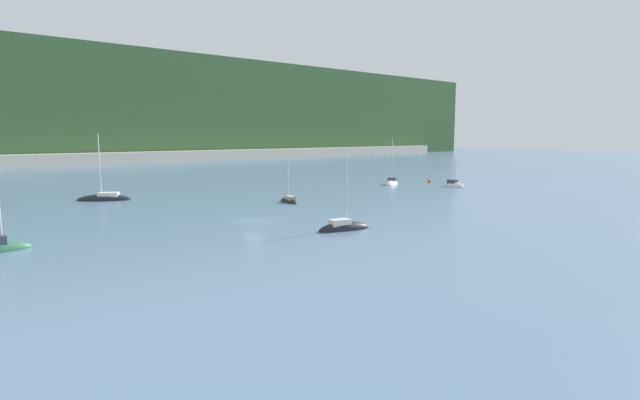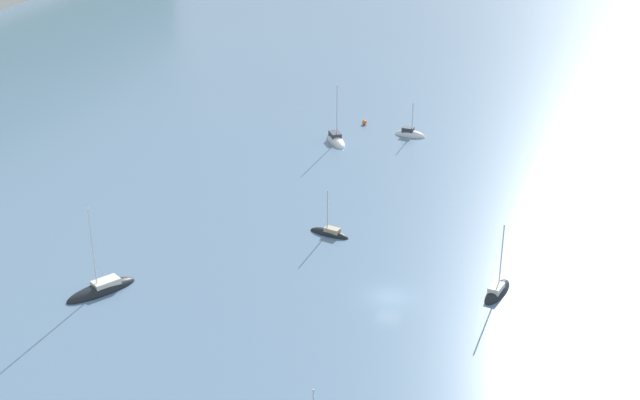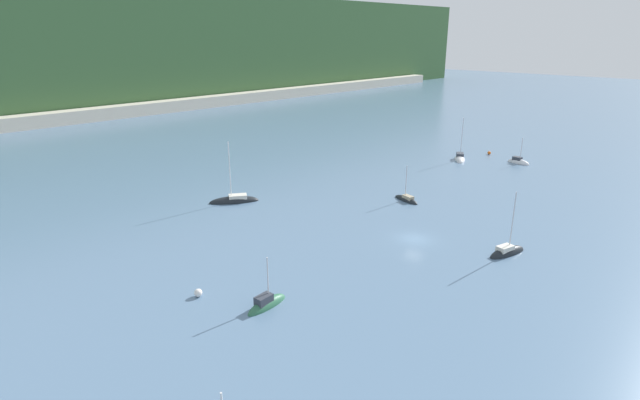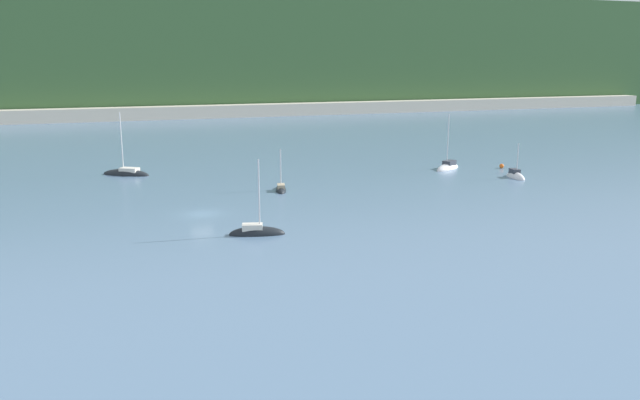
{
  "view_description": "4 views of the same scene",
  "coord_description": "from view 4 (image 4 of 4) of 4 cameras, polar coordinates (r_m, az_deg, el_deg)",
  "views": [
    {
      "loc": [
        -31.29,
        -48.65,
        9.94
      ],
      "look_at": [
        10.87,
        0.81,
        1.42
      ],
      "focal_mm": 28.0,
      "sensor_mm": 36.0,
      "label": 1
    },
    {
      "loc": [
        -81.3,
        -15.77,
        48.39
      ],
      "look_at": [
        15.0,
        11.96,
        3.43
      ],
      "focal_mm": 50.0,
      "sensor_mm": 36.0,
      "label": 2
    },
    {
      "loc": [
        -53.53,
        -33.81,
        26.32
      ],
      "look_at": [
        -2.82,
        14.96,
        2.74
      ],
      "focal_mm": 28.0,
      "sensor_mm": 36.0,
      "label": 3
    },
    {
      "loc": [
        -10.8,
        -73.31,
        18.1
      ],
      "look_at": [
        12.77,
        -6.46,
        2.13
      ],
      "focal_mm": 35.0,
      "sensor_mm": 36.0,
      "label": 4
    }
  ],
  "objects": [
    {
      "name": "ground_plane",
      "position": [
        76.28,
        -10.73,
        -1.25
      ],
      "size": [
        600.0,
        600.0,
        0.0
      ],
      "primitive_type": "plane",
      "color": "slate"
    },
    {
      "name": "hillside_ridge",
      "position": [
        242.92,
        -17.31,
        12.7
      ],
      "size": [
        457.2,
        77.7,
        40.9
      ],
      "color": "#385B33",
      "rests_on": "ground_plane"
    },
    {
      "name": "shore_town_strip",
      "position": [
        201.25,
        -16.43,
        7.59
      ],
      "size": [
        388.62,
        6.0,
        3.93
      ],
      "color": "beige",
      "rests_on": "ground_plane"
    },
    {
      "name": "sailboat_0",
      "position": [
        88.51,
        -3.59,
        0.94
      ],
      "size": [
        2.69,
        5.46,
        6.55
      ],
      "rotation": [
        0.0,
        0.0,
        1.33
      ],
      "color": "black",
      "rests_on": "ground_plane"
    },
    {
      "name": "sailboat_1",
      "position": [
        66.48,
        -5.81,
        -3.07
      ],
      "size": [
        6.21,
        3.23,
        8.95
      ],
      "rotation": [
        0.0,
        0.0,
        6.03
      ],
      "color": "black",
      "rests_on": "ground_plane"
    },
    {
      "name": "sailboat_4",
      "position": [
        108.03,
        11.6,
        2.86
      ],
      "size": [
        6.74,
        5.31,
        10.21
      ],
      "rotation": [
        0.0,
        0.0,
        3.7
      ],
      "color": "silver",
      "rests_on": "ground_plane"
    },
    {
      "name": "sailboat_5",
      "position": [
        105.02,
        -17.29,
        2.25
      ],
      "size": [
        8.03,
        6.4,
        11.02
      ],
      "rotation": [
        0.0,
        0.0,
        2.56
      ],
      "color": "black",
      "rests_on": "ground_plane"
    },
    {
      "name": "sailboat_6",
      "position": [
        102.64,
        17.43,
        2.02
      ],
      "size": [
        2.3,
        5.15,
        6.43
      ],
      "rotation": [
        0.0,
        0.0,
        4.57
      ],
      "color": "silver",
      "rests_on": "ground_plane"
    },
    {
      "name": "mooring_buoy_0",
      "position": [
        111.01,
        16.28,
        3.01
      ],
      "size": [
        0.76,
        0.76,
        0.76
      ],
      "color": "orange",
      "rests_on": "ground_plane"
    }
  ]
}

